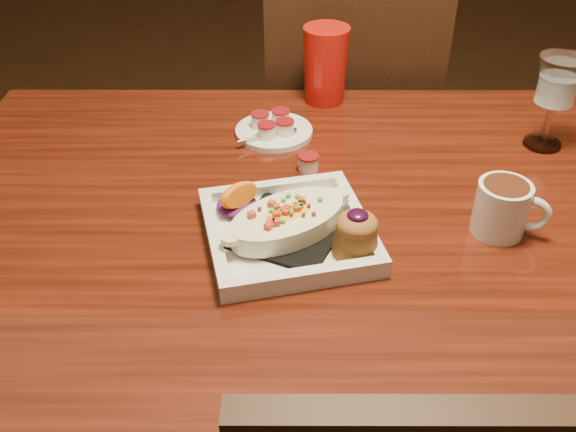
{
  "coord_description": "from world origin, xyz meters",
  "views": [
    {
      "loc": [
        -0.15,
        -0.82,
        1.35
      ],
      "look_at": [
        -0.15,
        -0.04,
        0.77
      ],
      "focal_mm": 40.0,
      "sensor_mm": 36.0,
      "label": 1
    }
  ],
  "objects_px": {
    "coffee_mug": "(504,207)",
    "plate": "(296,226)",
    "red_tumbler": "(325,65)",
    "goblet": "(557,86)",
    "saucer": "(273,129)",
    "chair_far": "(345,146)",
    "table": "(376,259)"
  },
  "relations": [
    {
      "from": "chair_far",
      "to": "coffee_mug",
      "type": "bearing_deg",
      "value": 104.36
    },
    {
      "from": "table",
      "to": "red_tumbler",
      "type": "height_order",
      "value": "red_tumbler"
    },
    {
      "from": "saucer",
      "to": "red_tumbler",
      "type": "xyz_separation_m",
      "value": [
        0.1,
        0.15,
        0.07
      ]
    },
    {
      "from": "chair_far",
      "to": "red_tumbler",
      "type": "xyz_separation_m",
      "value": [
        -0.07,
        -0.23,
        0.32
      ]
    },
    {
      "from": "table",
      "to": "goblet",
      "type": "distance_m",
      "value": 0.44
    },
    {
      "from": "saucer",
      "to": "red_tumbler",
      "type": "bearing_deg",
      "value": 54.8
    },
    {
      "from": "coffee_mug",
      "to": "goblet",
      "type": "bearing_deg",
      "value": 79.2
    },
    {
      "from": "chair_far",
      "to": "red_tumbler",
      "type": "height_order",
      "value": "chair_far"
    },
    {
      "from": "saucer",
      "to": "table",
      "type": "bearing_deg",
      "value": -55.01
    },
    {
      "from": "chair_far",
      "to": "plate",
      "type": "height_order",
      "value": "chair_far"
    },
    {
      "from": "chair_far",
      "to": "saucer",
      "type": "xyz_separation_m",
      "value": [
        -0.18,
        -0.38,
        0.26
      ]
    },
    {
      "from": "chair_far",
      "to": "coffee_mug",
      "type": "distance_m",
      "value": 0.76
    },
    {
      "from": "plate",
      "to": "table",
      "type": "bearing_deg",
      "value": 14.4
    },
    {
      "from": "coffee_mug",
      "to": "plate",
      "type": "bearing_deg",
      "value": -156.65
    },
    {
      "from": "chair_far",
      "to": "plate",
      "type": "bearing_deg",
      "value": 78.99
    },
    {
      "from": "coffee_mug",
      "to": "red_tumbler",
      "type": "bearing_deg",
      "value": 137.82
    },
    {
      "from": "plate",
      "to": "saucer",
      "type": "height_order",
      "value": "plate"
    },
    {
      "from": "saucer",
      "to": "red_tumbler",
      "type": "distance_m",
      "value": 0.19
    },
    {
      "from": "saucer",
      "to": "coffee_mug",
      "type": "bearing_deg",
      "value": -40.61
    },
    {
      "from": "table",
      "to": "coffee_mug",
      "type": "relative_size",
      "value": 13.58
    },
    {
      "from": "goblet",
      "to": "coffee_mug",
      "type": "bearing_deg",
      "value": -119.76
    },
    {
      "from": "chair_far",
      "to": "goblet",
      "type": "xyz_separation_m",
      "value": [
        0.32,
        -0.41,
        0.36
      ]
    },
    {
      "from": "saucer",
      "to": "red_tumbler",
      "type": "height_order",
      "value": "red_tumbler"
    },
    {
      "from": "coffee_mug",
      "to": "saucer",
      "type": "relative_size",
      "value": 0.75
    },
    {
      "from": "chair_far",
      "to": "table",
      "type": "bearing_deg",
      "value": 90.0
    },
    {
      "from": "table",
      "to": "chair_far",
      "type": "xyz_separation_m",
      "value": [
        -0.0,
        0.63,
        -0.15
      ]
    },
    {
      "from": "plate",
      "to": "red_tumbler",
      "type": "xyz_separation_m",
      "value": [
        0.06,
        0.47,
        0.05
      ]
    },
    {
      "from": "red_tumbler",
      "to": "goblet",
      "type": "bearing_deg",
      "value": -25.05
    },
    {
      "from": "table",
      "to": "chair_far",
      "type": "height_order",
      "value": "chair_far"
    },
    {
      "from": "plate",
      "to": "red_tumbler",
      "type": "bearing_deg",
      "value": 69.19
    },
    {
      "from": "table",
      "to": "red_tumbler",
      "type": "bearing_deg",
      "value": 100.37
    },
    {
      "from": "table",
      "to": "plate",
      "type": "distance_m",
      "value": 0.2
    }
  ]
}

